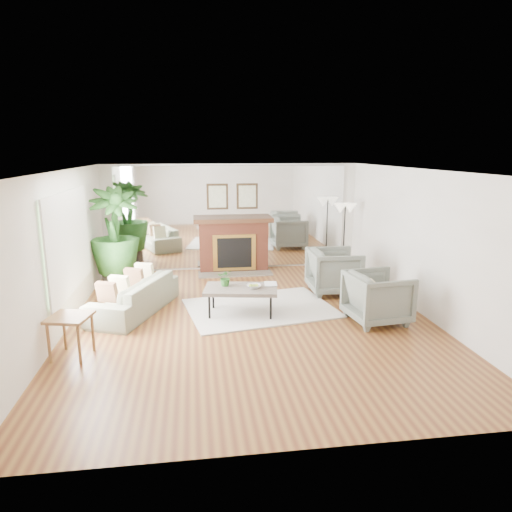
{
  "coord_description": "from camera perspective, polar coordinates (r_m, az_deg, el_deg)",
  "views": [
    {
      "loc": [
        -0.93,
        -7.25,
        2.82
      ],
      "look_at": [
        0.16,
        0.6,
        0.97
      ],
      "focal_mm": 32.0,
      "sensor_mm": 36.0,
      "label": 1
    }
  ],
  "objects": [
    {
      "name": "ground",
      "position": [
        7.83,
        -0.59,
        -7.93
      ],
      "size": [
        7.0,
        7.0,
        0.0
      ],
      "primitive_type": "plane",
      "color": "brown",
      "rests_on": "ground"
    },
    {
      "name": "wall_left",
      "position": [
        7.7,
        -23.27,
        0.31
      ],
      "size": [
        0.02,
        7.0,
        2.5
      ],
      "primitive_type": "cube",
      "color": "white",
      "rests_on": "ground"
    },
    {
      "name": "wall_right",
      "position": [
        8.39,
        20.1,
        1.57
      ],
      "size": [
        0.02,
        7.0,
        2.5
      ],
      "primitive_type": "cube",
      "color": "white",
      "rests_on": "ground"
    },
    {
      "name": "wall_back",
      "position": [
        10.89,
        -2.96,
        4.86
      ],
      "size": [
        6.0,
        0.02,
        2.5
      ],
      "primitive_type": "cube",
      "color": "white",
      "rests_on": "ground"
    },
    {
      "name": "mirror_panel",
      "position": [
        10.87,
        -2.95,
        4.85
      ],
      "size": [
        5.4,
        0.04,
        2.4
      ],
      "primitive_type": "cube",
      "color": "silver",
      "rests_on": "wall_back"
    },
    {
      "name": "window_panel",
      "position": [
        8.05,
        -22.4,
        1.64
      ],
      "size": [
        0.04,
        2.4,
        1.5
      ],
      "primitive_type": "cube",
      "color": "#B2E09E",
      "rests_on": "wall_left"
    },
    {
      "name": "fireplace",
      "position": [
        10.77,
        -2.82,
        1.58
      ],
      "size": [
        1.85,
        0.83,
        2.05
      ],
      "color": "brown",
      "rests_on": "ground"
    },
    {
      "name": "area_rug",
      "position": [
        8.32,
        0.52,
        -6.54
      ],
      "size": [
        2.83,
        2.25,
        0.03
      ],
      "primitive_type": "cube",
      "rotation": [
        0.0,
        0.0,
        0.18
      ],
      "color": "silver",
      "rests_on": "ground"
    },
    {
      "name": "coffee_table",
      "position": [
        7.9,
        -1.9,
        -4.24
      ],
      "size": [
        1.35,
        0.93,
        0.5
      ],
      "rotation": [
        0.0,
        0.0,
        -0.17
      ],
      "color": "#685F52",
      "rests_on": "ground"
    },
    {
      "name": "sofa",
      "position": [
        8.37,
        -14.96,
        -4.82
      ],
      "size": [
        1.51,
        2.2,
        0.6
      ],
      "primitive_type": "imported",
      "rotation": [
        0.0,
        0.0,
        -1.95
      ],
      "color": "gray",
      "rests_on": "ground"
    },
    {
      "name": "armchair_back",
      "position": [
        9.26,
        9.74,
        -1.88
      ],
      "size": [
        1.0,
        0.97,
        0.89
      ],
      "primitive_type": "imported",
      "rotation": [
        0.0,
        0.0,
        1.55
      ],
      "color": "slate",
      "rests_on": "ground"
    },
    {
      "name": "armchair_front",
      "position": [
        7.87,
        14.97,
        -5.0
      ],
      "size": [
        1.04,
        1.02,
        0.85
      ],
      "primitive_type": "imported",
      "rotation": [
        0.0,
        0.0,
        1.69
      ],
      "color": "slate",
      "rests_on": "ground"
    },
    {
      "name": "side_table",
      "position": [
        6.82,
        -22.23,
        -7.7
      ],
      "size": [
        0.63,
        0.63,
        0.6
      ],
      "rotation": [
        0.0,
        0.0,
        -0.22
      ],
      "color": "olive",
      "rests_on": "ground"
    },
    {
      "name": "potted_ficus",
      "position": [
        9.85,
        -17.29,
        2.59
      ],
      "size": [
        1.24,
        1.24,
        2.09
      ],
      "color": "black",
      "rests_on": "ground"
    },
    {
      "name": "floor_lamp",
      "position": [
        10.69,
        11.06,
        5.2
      ],
      "size": [
        0.53,
        0.29,
        1.62
      ],
      "color": "black",
      "rests_on": "ground"
    },
    {
      "name": "tabletop_plant",
      "position": [
        7.96,
        -3.8,
        -2.71
      ],
      "size": [
        0.31,
        0.29,
        0.3
      ],
      "primitive_type": "imported",
      "rotation": [
        0.0,
        0.0,
        -0.23
      ],
      "color": "#326B27",
      "rests_on": "coffee_table"
    },
    {
      "name": "fruit_bowl",
      "position": [
        7.85,
        -0.29,
        -3.82
      ],
      "size": [
        0.24,
        0.24,
        0.06
      ],
      "primitive_type": "imported",
      "rotation": [
        0.0,
        0.0,
        -0.0
      ],
      "color": "olive",
      "rests_on": "coffee_table"
    },
    {
      "name": "book",
      "position": [
        8.04,
        1.07,
        -3.53
      ],
      "size": [
        0.25,
        0.32,
        0.02
      ],
      "primitive_type": "imported",
      "rotation": [
        0.0,
        0.0,
        -0.11
      ],
      "color": "olive",
      "rests_on": "coffee_table"
    }
  ]
}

